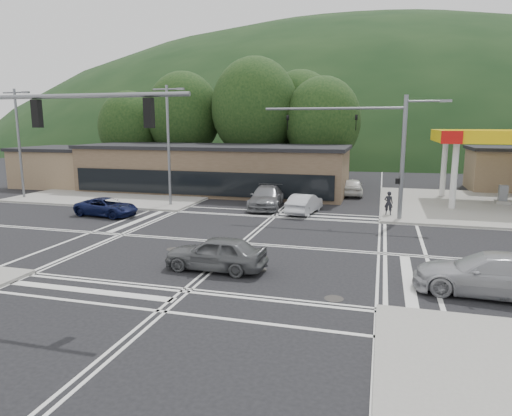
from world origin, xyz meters
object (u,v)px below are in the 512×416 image
(car_silver_east, at_px, (491,274))
(pedestrian, at_px, (389,203))
(car_blue_west, at_px, (107,207))
(car_queue_a, at_px, (304,204))
(car_grey_center, at_px, (216,253))
(car_queue_b, at_px, (352,187))
(car_northbound, at_px, (266,197))

(car_silver_east, height_order, pedestrian, pedestrian)
(car_silver_east, relative_size, pedestrian, 3.40)
(car_blue_west, relative_size, car_silver_east, 0.81)
(car_queue_a, bearing_deg, car_grey_center, 91.96)
(car_grey_center, distance_m, car_queue_a, 13.59)
(pedestrian, bearing_deg, car_grey_center, 64.19)
(car_grey_center, bearing_deg, car_queue_a, 174.70)
(car_grey_center, distance_m, car_queue_b, 23.19)
(car_grey_center, bearing_deg, car_silver_east, 91.19)
(car_silver_east, distance_m, car_queue_b, 23.75)
(car_northbound, bearing_deg, car_blue_west, -155.33)
(car_northbound, bearing_deg, car_silver_east, -56.61)
(car_silver_east, xyz_separation_m, car_queue_b, (-6.49, 22.84, -0.04))
(car_blue_west, relative_size, pedestrian, 2.76)
(car_grey_center, relative_size, car_queue_b, 1.00)
(car_silver_east, relative_size, car_queue_a, 1.29)
(car_blue_west, distance_m, pedestrian, 19.21)
(car_silver_east, bearing_deg, car_northbound, -135.99)
(car_queue_b, relative_size, car_northbound, 0.79)
(pedestrian, bearing_deg, car_queue_b, -69.64)
(car_silver_east, bearing_deg, car_blue_west, -107.81)
(car_queue_a, bearing_deg, car_silver_east, 132.86)
(car_blue_west, height_order, car_grey_center, car_grey_center)
(car_blue_west, xyz_separation_m, car_silver_east, (22.11, -9.08, 0.18))
(car_grey_center, relative_size, pedestrian, 2.74)
(car_queue_b, height_order, pedestrian, pedestrian)
(car_blue_west, bearing_deg, car_grey_center, -121.91)
(car_silver_east, height_order, car_queue_a, car_silver_east)
(car_grey_center, distance_m, car_silver_east, 10.79)
(car_queue_b, bearing_deg, car_queue_a, 68.43)
(car_blue_west, relative_size, car_queue_b, 1.01)
(car_grey_center, distance_m, car_northbound, 14.95)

